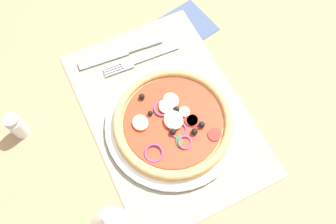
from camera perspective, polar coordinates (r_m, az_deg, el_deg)
The scene contains 9 objects.
ground_plane at distance 79.45cm, azimuth -0.32°, elevation -0.51°, with size 190.00×140.00×2.40cm, color #9E7A56.
placemat at distance 78.17cm, azimuth -0.32°, elevation -0.09°, with size 46.06×31.59×0.40cm, color gray.
plate at distance 76.37cm, azimuth 1.07°, elevation -1.79°, with size 28.12×28.12×1.07cm, color white.
pizza at distance 74.87cm, azimuth 1.04°, elevation -1.30°, with size 24.72×24.72×2.63cm.
fork at distance 84.12cm, azimuth -4.74°, elevation 7.85°, with size 2.50×18.05×0.44cm.
knife at distance 85.68cm, azimuth -7.43°, elevation 9.03°, with size 3.26×20.07×0.62cm.
wine_glass at distance 62.50cm, azimuth -9.33°, elevation -16.76°, with size 7.20×7.20×14.90cm.
napkin at distance 90.54cm, azimuth 3.18°, elevation 13.45°, with size 11.35×10.21×0.36cm, color #425175.
pepper_shaker at distance 79.66cm, azimuth -22.42°, elevation -2.00°, with size 3.20×3.20×6.70cm.
Camera 1 is at (-29.41, 13.90, 71.29)cm, focal length 39.33 mm.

